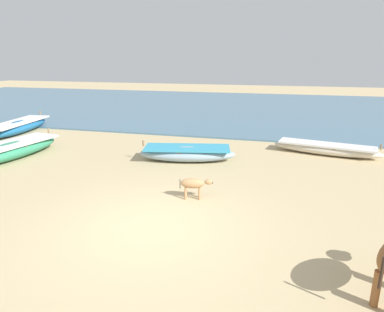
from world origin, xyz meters
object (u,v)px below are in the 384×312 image
at_px(fishing_boat_4, 187,153).
at_px(calf_far_tan, 194,184).
at_px(fishing_boat_0, 326,149).
at_px(fishing_boat_2, 18,127).
at_px(fishing_boat_3, 10,150).

xyz_separation_m(fishing_boat_4, calf_far_tan, (1.06, -3.17, 0.12)).
relative_size(fishing_boat_0, fishing_boat_2, 0.91).
bearing_deg(fishing_boat_0, fishing_boat_2, -168.53).
xyz_separation_m(fishing_boat_3, calf_far_tan, (7.25, -1.79, 0.09)).
bearing_deg(fishing_boat_2, fishing_boat_4, -111.14).
distance_m(fishing_boat_0, fishing_boat_4, 5.25).
distance_m(fishing_boat_4, calf_far_tan, 3.34).
height_order(fishing_boat_2, calf_far_tan, fishing_boat_2).
xyz_separation_m(fishing_boat_2, fishing_boat_3, (2.91, -3.73, 0.00)).
xyz_separation_m(fishing_boat_2, fishing_boat_4, (9.10, -2.35, -0.03)).
bearing_deg(fishing_boat_0, fishing_boat_4, -143.78).
height_order(fishing_boat_3, fishing_boat_4, fishing_boat_3).
distance_m(fishing_boat_2, fishing_boat_4, 9.39).
height_order(fishing_boat_0, fishing_boat_2, fishing_boat_2).
relative_size(fishing_boat_0, fishing_boat_3, 0.95).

